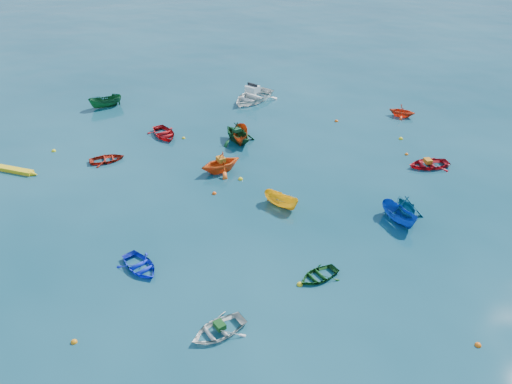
# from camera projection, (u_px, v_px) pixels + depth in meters

# --- Properties ---
(ground) EXTENTS (160.00, 160.00, 0.00)m
(ground) POSITION_uv_depth(u_px,v_px,m) (247.00, 241.00, 29.92)
(ground) COLOR #093344
(ground) RESTS_ON ground
(dinghy_blue_sw) EXTENTS (3.39, 3.35, 0.58)m
(dinghy_blue_sw) POSITION_uv_depth(u_px,v_px,m) (141.00, 268.00, 27.77)
(dinghy_blue_sw) COLOR #1125D8
(dinghy_blue_sw) RESTS_ON ground
(dinghy_white_near) EXTENTS (3.43, 3.34, 0.58)m
(dinghy_white_near) POSITION_uv_depth(u_px,v_px,m) (218.00, 332.00, 23.77)
(dinghy_white_near) COLOR silver
(dinghy_white_near) RESTS_ON ground
(dinghy_orange_w) EXTENTS (4.11, 4.03, 1.64)m
(dinghy_orange_w) POSITION_uv_depth(u_px,v_px,m) (221.00, 171.00, 37.27)
(dinghy_orange_w) COLOR #F25916
(dinghy_orange_w) RESTS_ON ground
(sampan_yellow_mid) EXTENTS (2.79, 2.30, 1.03)m
(sampan_yellow_mid) POSITION_uv_depth(u_px,v_px,m) (281.00, 206.00, 33.18)
(sampan_yellow_mid) COLOR yellow
(sampan_yellow_mid) RESTS_ON ground
(dinghy_green_e) EXTENTS (2.92, 2.81, 0.49)m
(dinghy_green_e) POSITION_uv_depth(u_px,v_px,m) (318.00, 277.00, 27.12)
(dinghy_green_e) COLOR #0F4315
(dinghy_green_e) RESTS_ON ground
(dinghy_cyan_se) EXTENTS (2.90, 3.18, 1.42)m
(dinghy_cyan_se) POSITION_uv_depth(u_px,v_px,m) (405.00, 215.00, 32.27)
(dinghy_cyan_se) COLOR #16688B
(dinghy_cyan_se) RESTS_ON ground
(dinghy_red_nw) EXTENTS (3.22, 2.88, 0.55)m
(dinghy_red_nw) POSITION_uv_depth(u_px,v_px,m) (107.00, 161.00, 38.65)
(dinghy_red_nw) COLOR #A21D0D
(dinghy_red_nw) RESTS_ON ground
(sampan_orange_n) EXTENTS (1.48, 3.25, 1.22)m
(sampan_orange_n) POSITION_uv_depth(u_px,v_px,m) (241.00, 141.00, 41.64)
(sampan_orange_n) COLOR #BB4111
(sampan_orange_n) RESTS_ON ground
(dinghy_green_n) EXTENTS (4.36, 4.41, 1.76)m
(dinghy_green_n) POSITION_uv_depth(u_px,v_px,m) (238.00, 142.00, 41.56)
(dinghy_green_n) COLOR #114920
(dinghy_green_n) RESTS_ON ground
(dinghy_red_ne) EXTENTS (3.64, 3.02, 0.65)m
(dinghy_red_ne) POSITION_uv_depth(u_px,v_px,m) (428.00, 166.00, 37.90)
(dinghy_red_ne) COLOR #B20E18
(dinghy_red_ne) RESTS_ON ground
(sampan_blue_far) EXTENTS (2.52, 3.09, 1.14)m
(sampan_blue_far) POSITION_uv_depth(u_px,v_px,m) (398.00, 221.00, 31.67)
(sampan_blue_far) COLOR #0D40AC
(sampan_blue_far) RESTS_ON ground
(dinghy_red_far) EXTENTS (3.83, 4.05, 0.68)m
(dinghy_red_far) POSITION_uv_depth(u_px,v_px,m) (164.00, 136.00, 42.54)
(dinghy_red_far) COLOR #B70F13
(dinghy_red_far) RESTS_ON ground
(dinghy_orange_far) EXTENTS (2.90, 2.70, 1.24)m
(dinghy_orange_far) POSITION_uv_depth(u_px,v_px,m) (401.00, 116.00, 46.17)
(dinghy_orange_far) COLOR red
(dinghy_orange_far) RESTS_ON ground
(sampan_green_far) EXTENTS (3.27, 2.79, 1.22)m
(sampan_green_far) POSITION_uv_depth(u_px,v_px,m) (106.00, 107.00, 48.10)
(sampan_green_far) COLOR #135128
(sampan_green_far) RESTS_ON ground
(kayak_yellow) EXTENTS (3.77, 1.32, 0.37)m
(kayak_yellow) POSITION_uv_depth(u_px,v_px,m) (15.00, 172.00, 37.18)
(kayak_yellow) COLOR yellow
(kayak_yellow) RESTS_ON ground
(motorboat_white) EXTENTS (5.83, 6.29, 1.66)m
(motorboat_white) POSITION_uv_depth(u_px,v_px,m) (253.00, 101.00, 49.58)
(motorboat_white) COLOR white
(motorboat_white) RESTS_ON ground
(tarp_green_a) EXTENTS (0.69, 0.71, 0.27)m
(tarp_green_a) POSITION_uv_depth(u_px,v_px,m) (220.00, 325.00, 23.60)
(tarp_green_a) COLOR #114717
(tarp_green_a) RESTS_ON dinghy_white_near
(tarp_orange_a) EXTENTS (0.84, 0.87, 0.33)m
(tarp_orange_a) POSITION_uv_depth(u_px,v_px,m) (221.00, 159.00, 36.77)
(tarp_orange_a) COLOR orange
(tarp_orange_a) RESTS_ON dinghy_orange_w
(tarp_green_b) EXTENTS (0.75, 0.73, 0.29)m
(tarp_green_b) POSITION_uv_depth(u_px,v_px,m) (237.00, 130.00, 41.10)
(tarp_green_b) COLOR #134E2B
(tarp_green_b) RESTS_ON dinghy_green_n
(tarp_orange_b) EXTENTS (0.63, 0.73, 0.30)m
(tarp_orange_b) POSITION_uv_depth(u_px,v_px,m) (428.00, 161.00, 37.64)
(tarp_orange_b) COLOR #CB6E14
(tarp_orange_b) RESTS_ON dinghy_red_ne
(buoy_or_a) EXTENTS (0.31, 0.31, 0.31)m
(buoy_or_a) POSITION_uv_depth(u_px,v_px,m) (74.00, 342.00, 23.26)
(buoy_or_a) COLOR orange
(buoy_or_a) RESTS_ON ground
(buoy_ye_a) EXTENTS (0.33, 0.33, 0.33)m
(buoy_ye_a) POSITION_uv_depth(u_px,v_px,m) (300.00, 285.00, 26.62)
(buoy_ye_a) COLOR yellow
(buoy_ye_a) RESTS_ON ground
(buoy_or_b) EXTENTS (0.31, 0.31, 0.31)m
(buoy_or_b) POSITION_uv_depth(u_px,v_px,m) (478.00, 345.00, 23.10)
(buoy_or_b) COLOR #FF630D
(buoy_or_b) RESTS_ON ground
(buoy_ye_b) EXTENTS (0.36, 0.36, 0.36)m
(buoy_ye_b) POSITION_uv_depth(u_px,v_px,m) (54.00, 151.00, 40.07)
(buoy_ye_b) COLOR yellow
(buoy_ye_b) RESTS_ON ground
(buoy_or_c) EXTENTS (0.32, 0.32, 0.32)m
(buoy_or_c) POSITION_uv_depth(u_px,v_px,m) (214.00, 194.00, 34.51)
(buoy_or_c) COLOR #EC4E0C
(buoy_or_c) RESTS_ON ground
(buoy_ye_c) EXTENTS (0.35, 0.35, 0.35)m
(buoy_ye_c) POSITION_uv_depth(u_px,v_px,m) (240.00, 179.00, 36.20)
(buoy_ye_c) COLOR yellow
(buoy_ye_c) RESTS_ON ground
(buoy_or_d) EXTENTS (0.29, 0.29, 0.29)m
(buoy_or_d) POSITION_uv_depth(u_px,v_px,m) (406.00, 155.00, 39.56)
(buoy_or_d) COLOR #DF600C
(buoy_or_d) RESTS_ON ground
(buoy_ye_d) EXTENTS (0.29, 0.29, 0.29)m
(buoy_ye_d) POSITION_uv_depth(u_px,v_px,m) (184.00, 138.00, 42.12)
(buoy_ye_d) COLOR yellow
(buoy_ye_d) RESTS_ON ground
(buoy_or_e) EXTENTS (0.34, 0.34, 0.34)m
(buoy_or_e) POSITION_uv_depth(u_px,v_px,m) (336.00, 121.00, 45.16)
(buoy_or_e) COLOR #F4590D
(buoy_or_e) RESTS_ON ground
(buoy_ye_e) EXTENTS (0.36, 0.36, 0.36)m
(buoy_ye_e) POSITION_uv_depth(u_px,v_px,m) (401.00, 139.00, 42.01)
(buoy_ye_e) COLOR yellow
(buoy_ye_e) RESTS_ON ground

